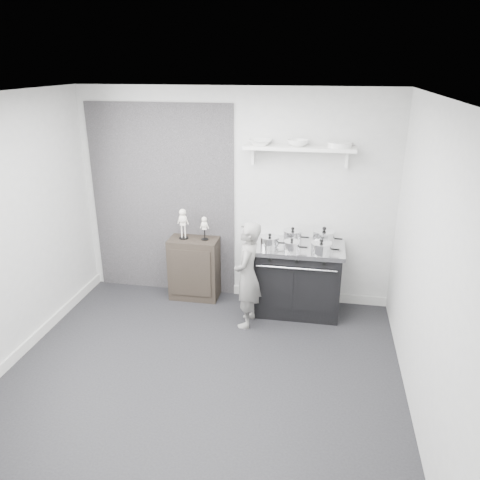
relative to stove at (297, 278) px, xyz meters
name	(u,v)px	position (x,y,z in m)	size (l,w,h in m)	color
ground	(201,373)	(-0.86, -1.48, -0.44)	(4.00, 4.00, 0.00)	black
room_shell	(191,215)	(-0.94, -1.33, 1.19)	(4.02, 3.62, 2.71)	#BCBCB9
wall_shelf	(299,149)	(-0.06, 0.20, 1.56)	(1.30, 0.26, 0.24)	white
stove	(297,278)	(0.00, 0.00, 0.00)	(1.10, 0.69, 0.88)	black
side_cabinet	(195,268)	(-1.35, 0.13, -0.03)	(0.63, 0.37, 0.82)	black
child	(247,275)	(-0.56, -0.43, 0.20)	(0.47, 0.31, 1.29)	gray
pot_front_left	(270,241)	(-0.34, -0.10, 0.50)	(0.31, 0.23, 0.17)	silver
pot_back_left	(293,236)	(-0.09, 0.12, 0.51)	(0.32, 0.23, 0.19)	silver
pot_back_right	(324,237)	(0.29, 0.10, 0.53)	(0.36, 0.27, 0.22)	silver
pot_front_right	(321,248)	(0.27, -0.20, 0.50)	(0.33, 0.24, 0.17)	silver
pot_front_center	(292,246)	(-0.07, -0.19, 0.50)	(0.28, 0.19, 0.15)	silver
skeleton_full	(183,222)	(-1.48, 0.13, 0.61)	(0.13, 0.08, 0.46)	white
skeleton_torso	(204,227)	(-1.20, 0.13, 0.56)	(0.10, 0.06, 0.35)	white
bowl_large	(260,142)	(-0.52, 0.19, 1.63)	(0.27, 0.27, 0.07)	white
bowl_small	(298,143)	(-0.08, 0.19, 1.63)	(0.24, 0.24, 0.08)	white
plate_stack	(340,145)	(0.40, 0.19, 1.63)	(0.27, 0.27, 0.06)	white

